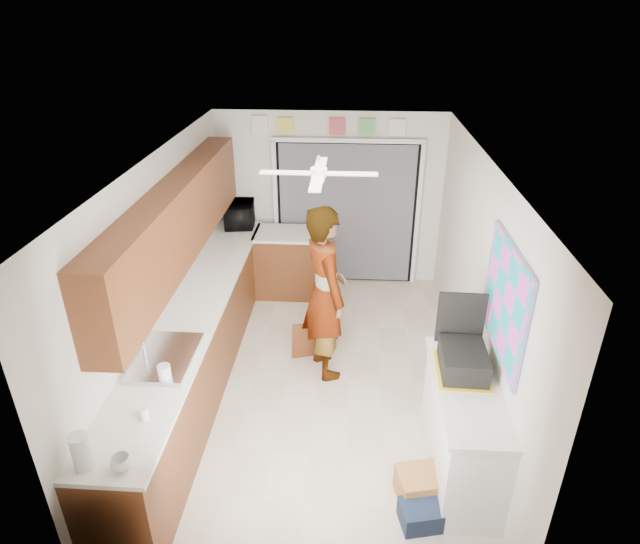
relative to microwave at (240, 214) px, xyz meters
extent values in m
plane|color=beige|center=(1.26, -2.25, -1.11)|extent=(5.00, 5.00, 0.00)
plane|color=white|center=(1.26, -2.25, 1.39)|extent=(5.00, 5.00, 0.00)
plane|color=silver|center=(1.26, 0.25, 0.14)|extent=(3.20, 0.00, 3.20)
plane|color=silver|center=(1.26, -4.75, 0.14)|extent=(3.20, 0.00, 3.20)
plane|color=silver|center=(-0.34, -2.25, 0.14)|extent=(0.00, 5.00, 5.00)
plane|color=silver|center=(2.86, -2.25, 0.14)|extent=(0.00, 5.00, 5.00)
cube|color=brown|center=(-0.04, -2.25, -0.66)|extent=(0.60, 4.80, 0.90)
cube|color=white|center=(-0.03, -2.25, -0.19)|extent=(0.62, 4.80, 0.04)
cube|color=brown|center=(-0.18, -2.05, 0.69)|extent=(0.32, 4.00, 0.80)
cube|color=silver|center=(-0.03, -3.25, -0.15)|extent=(0.50, 0.76, 0.06)
cylinder|color=silver|center=(-0.22, -3.25, -0.06)|extent=(0.03, 0.03, 0.22)
cube|color=brown|center=(0.76, -0.25, -0.66)|extent=(1.00, 0.60, 0.90)
cube|color=white|center=(0.76, -0.25, -0.19)|extent=(1.04, 0.64, 0.04)
cube|color=black|center=(1.51, 0.22, -0.06)|extent=(2.00, 0.06, 2.10)
cube|color=slate|center=(1.51, 0.18, -0.06)|extent=(1.90, 0.03, 2.05)
cube|color=white|center=(0.49, 0.19, -0.06)|extent=(0.06, 0.04, 2.10)
cube|color=white|center=(2.53, 0.19, -0.06)|extent=(0.06, 0.04, 2.10)
cube|color=white|center=(1.51, 0.19, 1.01)|extent=(2.10, 0.04, 0.06)
cube|color=#D4D446|center=(0.66, 0.22, 1.19)|extent=(0.22, 0.02, 0.22)
cube|color=#C24851|center=(1.36, 0.22, 1.19)|extent=(0.22, 0.02, 0.22)
cube|color=#65AD63|center=(1.76, 0.22, 1.19)|extent=(0.22, 0.02, 0.22)
cube|color=silver|center=(2.16, 0.22, 1.19)|extent=(0.22, 0.02, 0.22)
cube|color=silver|center=(0.31, 0.22, 1.19)|extent=(0.22, 0.02, 0.26)
cube|color=white|center=(2.61, -3.45, -0.66)|extent=(0.50, 1.40, 0.90)
cube|color=white|center=(2.60, -3.45, -0.19)|extent=(0.54, 1.44, 0.04)
cube|color=#E855CA|center=(2.84, -3.25, 0.54)|extent=(0.03, 1.15, 0.95)
cube|color=white|center=(1.26, -2.05, 1.21)|extent=(1.14, 1.14, 0.24)
imported|color=black|center=(0.00, 0.00, 0.00)|extent=(0.48, 0.64, 0.33)
imported|color=white|center=(0.07, -4.50, -0.11)|extent=(0.16, 0.16, 0.11)
cylinder|color=silver|center=(0.06, -3.54, -0.09)|extent=(0.14, 0.14, 0.15)
cylinder|color=silver|center=(0.05, -4.01, -0.11)|extent=(0.09, 0.09, 0.11)
cylinder|color=white|center=(-0.19, -4.50, -0.02)|extent=(0.13, 0.13, 0.28)
cube|color=black|center=(2.58, -3.25, -0.06)|extent=(0.39, 0.52, 0.22)
cube|color=yellow|center=(2.58, -3.25, -0.17)|extent=(0.46, 0.59, 0.02)
cube|color=black|center=(2.58, -2.96, 0.19)|extent=(0.42, 0.04, 0.50)
cube|color=#9C6731|center=(2.26, -3.79, -0.97)|extent=(0.49, 0.41, 0.27)
cube|color=#162137|center=(2.21, -4.06, -1.01)|extent=(0.36, 0.32, 0.19)
cube|color=brown|center=(1.11, -1.88, -0.84)|extent=(0.38, 0.23, 0.53)
imported|color=white|center=(1.33, -2.04, -0.11)|extent=(0.72, 0.85, 1.99)
cube|color=black|center=(1.37, -1.27, -0.88)|extent=(0.27, 0.59, 0.45)
camera|label=1|loc=(1.59, -7.06, 2.69)|focal=30.00mm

